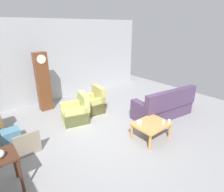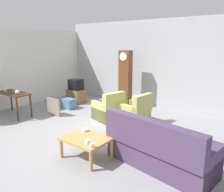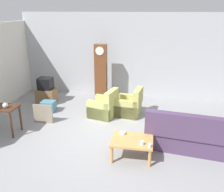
% 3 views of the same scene
% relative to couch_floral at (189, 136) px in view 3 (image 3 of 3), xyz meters
% --- Properties ---
extents(ground_plane, '(10.40, 10.40, 0.00)m').
position_rel_couch_floral_xyz_m(ground_plane, '(-2.00, 0.32, -0.36)').
color(ground_plane, gray).
extents(garage_door_wall, '(8.40, 0.16, 3.20)m').
position_rel_couch_floral_xyz_m(garage_door_wall, '(-2.00, 3.92, 1.24)').
color(garage_door_wall, '#ADAFB5').
rests_on(garage_door_wall, ground_plane).
extents(couch_floral, '(2.20, 1.16, 1.04)m').
position_rel_couch_floral_xyz_m(couch_floral, '(0.00, 0.00, 0.00)').
color(couch_floral, '#4C3856').
rests_on(couch_floral, ground_plane).
extents(armchair_olive_near, '(0.95, 0.93, 0.92)m').
position_rel_couch_floral_xyz_m(armchair_olive_near, '(-2.48, 1.60, -0.05)').
color(armchair_olive_near, '#B7BC66').
rests_on(armchair_olive_near, ground_plane).
extents(armchair_olive_far, '(0.88, 0.86, 0.92)m').
position_rel_couch_floral_xyz_m(armchair_olive_far, '(-1.67, 1.86, -0.05)').
color(armchair_olive_far, tan).
rests_on(armchair_olive_far, ground_plane).
extents(coffee_table_wood, '(0.96, 0.76, 0.46)m').
position_rel_couch_floral_xyz_m(coffee_table_wood, '(-1.35, -0.58, 0.04)').
color(coffee_table_wood, tan).
rests_on(coffee_table_wood, ground_plane).
extents(grandfather_clock, '(0.44, 0.30, 2.11)m').
position_rel_couch_floral_xyz_m(grandfather_clock, '(-2.90, 3.13, 0.71)').
color(grandfather_clock, brown).
rests_on(grandfather_clock, ground_plane).
extents(tv_stand_cabinet, '(0.68, 0.52, 0.54)m').
position_rel_couch_floral_xyz_m(tv_stand_cabinet, '(-4.81, 2.43, -0.09)').
color(tv_stand_cabinet, brown).
rests_on(tv_stand_cabinet, ground_plane).
extents(tv_crt, '(0.48, 0.44, 0.42)m').
position_rel_couch_floral_xyz_m(tv_crt, '(-4.81, 2.43, 0.39)').
color(tv_crt, black).
rests_on(tv_crt, tv_stand_cabinet).
extents(framed_picture_leaning, '(0.60, 0.05, 0.58)m').
position_rel_couch_floral_xyz_m(framed_picture_leaning, '(-4.21, 0.81, -0.06)').
color(framed_picture_leaning, gray).
rests_on(framed_picture_leaning, ground_plane).
extents(storage_box_blue, '(0.45, 0.36, 0.37)m').
position_rel_couch_floral_xyz_m(storage_box_blue, '(-4.42, 1.67, -0.17)').
color(storage_box_blue, teal).
rests_on(storage_box_blue, ground_plane).
extents(glass_dome_cloche, '(0.15, 0.15, 0.15)m').
position_rel_couch_floral_xyz_m(glass_dome_cloche, '(-4.84, -0.05, 0.51)').
color(glass_dome_cloche, silver).
rests_on(glass_dome_cloche, console_table_dark).
extents(cup_white_porcelain, '(0.09, 0.09, 0.08)m').
position_rel_couch_floral_xyz_m(cup_white_porcelain, '(-1.12, -0.78, 0.15)').
color(cup_white_porcelain, white).
rests_on(cup_white_porcelain, coffee_table_wood).
extents(cup_blue_rimmed, '(0.08, 0.08, 0.08)m').
position_rel_couch_floral_xyz_m(cup_blue_rimmed, '(-0.95, -0.85, 0.15)').
color(cup_blue_rimmed, silver).
rests_on(cup_blue_rimmed, coffee_table_wood).
extents(bowl_white_stacked, '(0.14, 0.14, 0.06)m').
position_rel_couch_floral_xyz_m(bowl_white_stacked, '(-1.60, -0.37, 0.13)').
color(bowl_white_stacked, white).
rests_on(bowl_white_stacked, coffee_table_wood).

